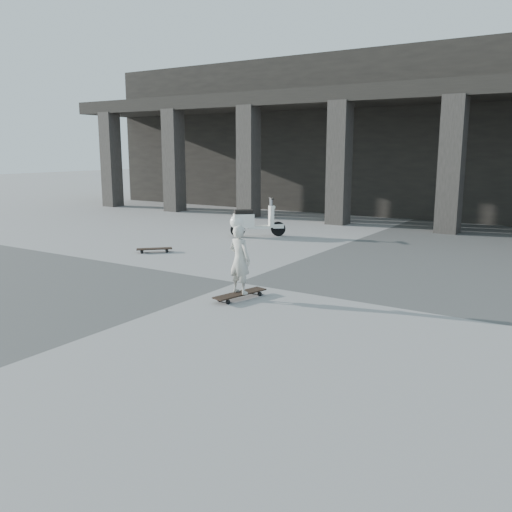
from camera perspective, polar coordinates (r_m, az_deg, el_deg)
The scene contains 6 objects.
ground at distance 10.20m, azimuth -1.99°, elevation -2.81°, with size 90.00×90.00×0.00m, color #474745.
colonnade at distance 22.62m, azimuth 18.66°, elevation 12.05°, with size 28.00×8.82×6.00m.
longboard at distance 9.09m, azimuth -1.71°, elevation -4.04°, with size 0.47×1.05×0.10m.
skateboard_spare at distance 13.37m, azimuth -10.65°, elevation 0.70°, with size 0.76×0.75×0.10m.
child at distance 8.95m, azimuth -1.73°, elevation -0.37°, with size 0.42×0.27×1.15m, color beige.
scooter at distance 15.45m, azimuth -0.81°, elevation 3.66°, with size 1.28×1.19×1.12m.
Camera 1 is at (5.64, -8.14, 2.47)m, focal length 38.00 mm.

